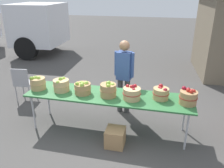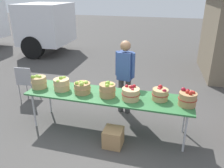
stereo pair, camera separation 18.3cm
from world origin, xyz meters
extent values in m
plane|color=#474442|center=(0.00, 0.00, 0.00)|extent=(40.00, 40.00, 0.00)
cube|color=#2D6B38|center=(0.00, 0.00, 0.73)|extent=(3.10, 0.76, 0.03)
cylinder|color=#B2B2B7|center=(-1.43, -0.30, 0.36)|extent=(0.04, 0.04, 0.72)
cylinder|color=#B2B2B7|center=(1.43, -0.30, 0.36)|extent=(0.04, 0.04, 0.72)
cylinder|color=#B2B2B7|center=(-1.43, 0.30, 0.36)|extent=(0.04, 0.04, 0.72)
cylinder|color=#B2B2B7|center=(1.43, 0.30, 0.36)|extent=(0.04, 0.04, 0.72)
cylinder|color=tan|center=(-1.42, -0.04, 0.86)|extent=(0.29, 0.29, 0.23)
torus|color=tan|center=(-1.42, -0.04, 0.87)|extent=(0.31, 0.31, 0.01)
sphere|color=#9EC647|center=(-1.38, -0.05, 0.99)|extent=(0.08, 0.08, 0.08)
sphere|color=#8CB738|center=(-1.39, -0.02, 0.96)|extent=(0.08, 0.08, 0.08)
sphere|color=#9EC647|center=(-1.45, -0.04, 0.99)|extent=(0.07, 0.07, 0.07)
sphere|color=#9EC647|center=(-1.47, -0.06, 0.98)|extent=(0.07, 0.07, 0.07)
sphere|color=#7AA833|center=(-1.49, -0.12, 0.99)|extent=(0.07, 0.07, 0.07)
cylinder|color=tan|center=(-0.93, -0.02, 0.86)|extent=(0.30, 0.30, 0.23)
torus|color=tan|center=(-0.93, -0.02, 0.87)|extent=(0.32, 0.32, 0.01)
sphere|color=#8CB738|center=(-0.91, 0.06, 0.97)|extent=(0.07, 0.07, 0.07)
sphere|color=#9EC647|center=(-0.93, 0.03, 0.97)|extent=(0.08, 0.08, 0.08)
sphere|color=#8CB738|center=(-0.94, -0.01, 0.98)|extent=(0.06, 0.06, 0.06)
sphere|color=#9EC647|center=(-0.93, -0.14, 0.97)|extent=(0.07, 0.07, 0.07)
sphere|color=#7AA833|center=(-0.94, -0.01, 0.99)|extent=(0.07, 0.07, 0.07)
cylinder|color=#A87F51|center=(-0.49, -0.04, 0.85)|extent=(0.31, 0.31, 0.20)
torus|color=#A87F51|center=(-0.49, -0.04, 0.86)|extent=(0.33, 0.33, 0.01)
sphere|color=#9EC647|center=(-0.41, -0.03, 0.96)|extent=(0.08, 0.08, 0.08)
sphere|color=#7AA833|center=(-0.53, 0.01, 0.94)|extent=(0.08, 0.08, 0.08)
sphere|color=#8CB738|center=(-0.47, -0.15, 0.95)|extent=(0.07, 0.07, 0.07)
sphere|color=#8CB738|center=(-0.49, -0.04, 0.95)|extent=(0.07, 0.07, 0.07)
sphere|color=#8CB738|center=(-0.56, -0.11, 0.97)|extent=(0.07, 0.07, 0.07)
sphere|color=#9EC647|center=(-0.46, -0.14, 0.97)|extent=(0.08, 0.08, 0.08)
cylinder|color=#A87F51|center=(0.01, -0.05, 0.87)|extent=(0.29, 0.29, 0.24)
torus|color=#A87F51|center=(0.01, -0.05, 0.88)|extent=(0.31, 0.31, 0.01)
sphere|color=#7AA833|center=(0.01, -0.05, 1.01)|extent=(0.07, 0.07, 0.07)
sphere|color=#9EC647|center=(0.09, -0.04, 0.98)|extent=(0.08, 0.08, 0.08)
sphere|color=#9EC647|center=(0.02, -0.03, 0.98)|extent=(0.07, 0.07, 0.07)
sphere|color=#8CB738|center=(0.03, -0.14, 0.99)|extent=(0.08, 0.08, 0.08)
sphere|color=#7AA833|center=(0.00, 0.04, 0.98)|extent=(0.07, 0.07, 0.07)
cylinder|color=tan|center=(0.45, -0.07, 0.86)|extent=(0.31, 0.31, 0.21)
torus|color=maroon|center=(0.45, -0.07, 0.87)|extent=(0.33, 0.33, 0.01)
sphere|color=maroon|center=(0.46, -0.02, 0.97)|extent=(0.07, 0.07, 0.07)
sphere|color=maroon|center=(0.44, -0.03, 0.98)|extent=(0.07, 0.07, 0.07)
sphere|color=maroon|center=(0.48, -0.10, 0.95)|extent=(0.06, 0.06, 0.06)
sphere|color=maroon|center=(0.36, -0.01, 0.97)|extent=(0.07, 0.07, 0.07)
sphere|color=maroon|center=(0.49, 0.02, 0.98)|extent=(0.07, 0.07, 0.07)
cylinder|color=tan|center=(0.95, 0.06, 0.85)|extent=(0.28, 0.28, 0.20)
torus|color=maroon|center=(0.95, 0.06, 0.86)|extent=(0.30, 0.30, 0.01)
sphere|color=maroon|center=(1.02, 0.01, 0.95)|extent=(0.07, 0.07, 0.07)
sphere|color=maroon|center=(0.94, 0.15, 0.97)|extent=(0.08, 0.08, 0.08)
sphere|color=maroon|center=(0.92, 0.09, 0.95)|extent=(0.07, 0.07, 0.07)
sphere|color=maroon|center=(0.94, 0.08, 0.94)|extent=(0.07, 0.07, 0.07)
cylinder|color=#A87F51|center=(1.41, -0.03, 0.87)|extent=(0.29, 0.29, 0.23)
torus|color=maroon|center=(1.41, -0.03, 0.88)|extent=(0.31, 0.31, 0.01)
sphere|color=#B22319|center=(1.40, -0.03, 1.00)|extent=(0.07, 0.07, 0.07)
sphere|color=#B22319|center=(1.44, -0.08, 1.01)|extent=(0.06, 0.06, 0.06)
sphere|color=#B22319|center=(1.49, -0.02, 0.98)|extent=(0.08, 0.08, 0.08)
sphere|color=maroon|center=(1.40, 0.02, 0.99)|extent=(0.08, 0.08, 0.08)
sphere|color=maroon|center=(1.46, -0.01, 0.98)|extent=(0.08, 0.08, 0.08)
sphere|color=#B22319|center=(1.40, -0.04, 1.00)|extent=(0.07, 0.07, 0.07)
sphere|color=maroon|center=(1.33, 0.05, 1.00)|extent=(0.08, 0.08, 0.08)
cylinder|color=#3F3F3F|center=(0.23, 0.75, 0.40)|extent=(0.12, 0.12, 0.79)
cylinder|color=#3F3F3F|center=(0.07, 0.78, 0.40)|extent=(0.12, 0.12, 0.79)
cube|color=#334C8C|center=(0.15, 0.76, 1.09)|extent=(0.33, 0.26, 0.60)
sphere|color=#936B4C|center=(0.15, 0.76, 1.52)|extent=(0.21, 0.21, 0.21)
cylinder|color=#334C8C|center=(0.32, 0.74, 1.12)|extent=(0.08, 0.08, 0.53)
cylinder|color=#334C8C|center=(-0.02, 0.79, 1.12)|extent=(0.08, 0.08, 0.53)
cube|color=silver|center=(-4.16, 4.93, 1.25)|extent=(1.89, 2.18, 1.60)
cube|color=black|center=(-3.31, 4.96, 1.57)|extent=(0.12, 1.76, 0.80)
cylinder|color=black|center=(-4.37, 5.87, 0.45)|extent=(0.91, 0.32, 0.90)
cylinder|color=black|center=(-4.28, 3.97, 0.45)|extent=(0.91, 0.32, 0.90)
cube|color=#99999E|center=(-2.33, 0.83, 0.44)|extent=(0.44, 0.44, 0.04)
cube|color=#99999E|center=(-2.31, 0.65, 0.66)|extent=(0.40, 0.07, 0.40)
cylinder|color=gray|center=(-2.18, 1.02, 0.21)|extent=(0.02, 0.02, 0.42)
cylinder|color=gray|center=(-2.52, 0.98, 0.21)|extent=(0.02, 0.02, 0.42)
cylinder|color=gray|center=(-2.14, 0.68, 0.21)|extent=(0.02, 0.02, 0.42)
cylinder|color=gray|center=(-2.48, 0.64, 0.21)|extent=(0.02, 0.02, 0.42)
cube|color=#A87F51|center=(0.24, -0.46, 0.16)|extent=(0.33, 0.33, 0.33)
camera|label=1|loc=(0.94, -3.71, 2.57)|focal=36.43mm
camera|label=2|loc=(1.12, -3.67, 2.57)|focal=36.43mm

